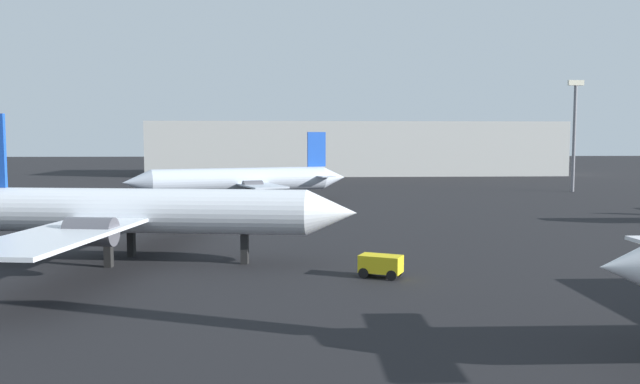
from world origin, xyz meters
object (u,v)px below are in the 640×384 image
airplane_on_taxiway (131,211)px  airplane_far_left (243,180)px  baggage_cart (381,264)px  light_mast_right (574,128)px

airplane_on_taxiway → airplane_far_left: (4.90, 39.22, -0.45)m
baggage_cart → light_mast_right: size_ratio=0.16×
airplane_far_left → baggage_cart: 46.17m
airplane_on_taxiway → baggage_cart: bearing=-11.2°
airplane_far_left → baggage_cart: (10.67, -44.87, -2.14)m
airplane_far_left → baggage_cart: airplane_far_left is taller
airplane_far_left → light_mast_right: (50.00, 13.71, 6.89)m
airplane_on_taxiway → light_mast_right: size_ratio=1.73×
light_mast_right → airplane_on_taxiway: bearing=-136.0°
airplane_on_taxiway → airplane_far_left: 39.52m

